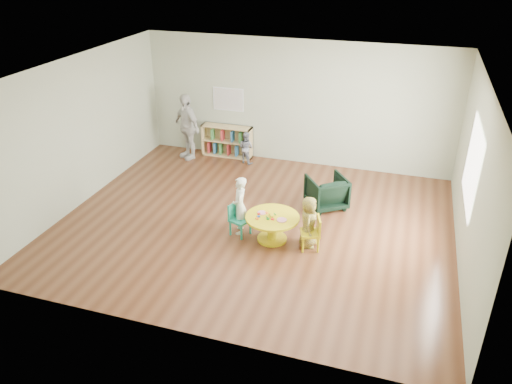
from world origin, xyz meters
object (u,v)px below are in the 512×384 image
Objects in this scene: child_left at (240,206)px; adult_caretaker at (187,126)px; toddler at (246,148)px; kid_chair_left at (238,218)px; activity_table at (272,224)px; bookshelf at (227,141)px; kid_chair_right at (313,232)px; child_right at (309,222)px; armchair at (327,192)px.

adult_caretaker is (-2.29, 2.83, 0.24)m from child_left.
adult_caretaker reaches higher than toddler.
activity_table is at bearing 108.45° from kid_chair_left.
adult_caretaker is (-0.84, -0.39, 0.41)m from bookshelf.
adult_caretaker is (-1.41, -0.11, 0.40)m from toddler.
kid_chair_right reaches higher than kid_chair_left.
bookshelf is at bearing 20.84° from kid_chair_right.
activity_table is 1.01× the size of child_right.
activity_table is 0.62m from kid_chair_left.
activity_table is 4.14m from adult_caretaker.
child_right is at bearing 0.70° from activity_table.
adult_caretaker is at bearing 31.84° from kid_chair_right.
kid_chair_left is at bearing -66.31° from bookshelf.
child_right is at bearing 38.17° from kid_chair_right.
bookshelf is 1.01m from adult_caretaker.
kid_chair_right is at bearing -50.33° from bookshelf.
child_right is at bearing 143.71° from toddler.
bookshelf is at bearing 31.83° from child_right.
toddler is (-0.87, 3.01, 0.06)m from kid_chair_left.
bookshelf is (-1.44, 3.29, 0.05)m from kid_chair_left.
bookshelf reaches higher than armchair.
armchair is at bearing 10.26° from adult_caretaker.
activity_table is 1.58× the size of kid_chair_right.
kid_chair_right reaches higher than activity_table.
child_left is (-1.33, 0.13, 0.21)m from kid_chair_right.
child_left is 3.07m from toddler.
activity_table is at bearing 134.89° from toddler.
activity_table is 1.61m from armchair.
child_left reaches higher than child_right.
kid_chair_right is (0.72, -0.05, -0.00)m from activity_table.
bookshelf is at bearing 122.02° from activity_table.
armchair is at bearing -33.88° from bookshelf.
armchair is 1.90m from child_left.
child_right is 3.68m from toddler.
bookshelf is 0.78× the size of adult_caretaker.
activity_table is 1.24× the size of toddler.
bookshelf is 3.53m from child_left.
toddler is 0.48× the size of adult_caretaker.
child_right is at bearing 109.54° from kid_chair_left.
toddler is (-2.16, 1.56, 0.06)m from armchair.
child_left is (1.45, -3.22, 0.16)m from bookshelf.
armchair is 2.66m from toddler.
armchair is at bearing 65.44° from activity_table.
kid_chair_left is 1.26m from child_right.
bookshelf is (-2.78, 3.35, 0.05)m from kid_chair_right.
kid_chair_left is at bearing 82.21° from child_right.
armchair is at bearing 119.73° from child_left.
kid_chair_left is 3.71m from adult_caretaker.
bookshelf is at bearing -7.36° from toddler.
activity_table is 0.72m from kid_chair_right.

